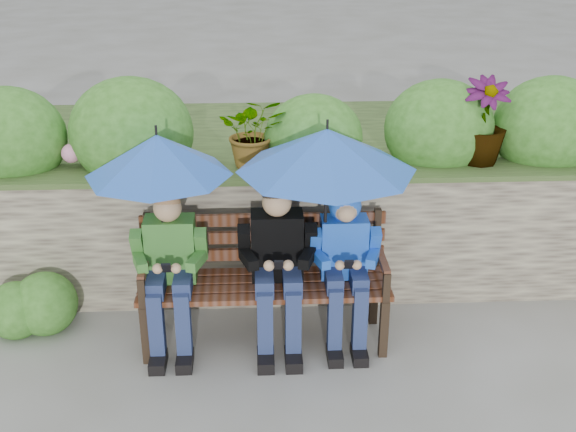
{
  "coord_description": "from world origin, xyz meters",
  "views": [
    {
      "loc": [
        -0.2,
        -4.18,
        2.82
      ],
      "look_at": [
        0.0,
        0.1,
        0.95
      ],
      "focal_mm": 45.0,
      "sensor_mm": 36.0,
      "label": 1
    }
  ],
  "objects_px": {
    "boy_left": "(170,264)",
    "boy_right": "(345,255)",
    "boy_middle": "(278,260)",
    "umbrella_right": "(327,150)",
    "umbrella_left": "(158,155)",
    "park_bench": "(264,272)"
  },
  "relations": [
    {
      "from": "boy_left",
      "to": "boy_middle",
      "type": "height_order",
      "value": "boy_middle"
    },
    {
      "from": "boy_left",
      "to": "boy_right",
      "type": "height_order",
      "value": "boy_left"
    },
    {
      "from": "umbrella_left",
      "to": "umbrella_right",
      "type": "relative_size",
      "value": 0.81
    },
    {
      "from": "umbrella_left",
      "to": "umbrella_right",
      "type": "distance_m",
      "value": 1.06
    },
    {
      "from": "boy_right",
      "to": "boy_left",
      "type": "bearing_deg",
      "value": -179.26
    },
    {
      "from": "park_bench",
      "to": "boy_left",
      "type": "xyz_separation_m",
      "value": [
        -0.62,
        -0.08,
        0.11
      ]
    },
    {
      "from": "boy_middle",
      "to": "umbrella_left",
      "type": "distance_m",
      "value": 1.04
    },
    {
      "from": "umbrella_right",
      "to": "boy_left",
      "type": "bearing_deg",
      "value": -177.56
    },
    {
      "from": "boy_left",
      "to": "boy_middle",
      "type": "distance_m",
      "value": 0.71
    },
    {
      "from": "boy_left",
      "to": "umbrella_right",
      "type": "height_order",
      "value": "umbrella_right"
    },
    {
      "from": "boy_right",
      "to": "boy_middle",
      "type": "bearing_deg",
      "value": -177.65
    },
    {
      "from": "park_bench",
      "to": "boy_right",
      "type": "relative_size",
      "value": 1.56
    },
    {
      "from": "boy_left",
      "to": "boy_middle",
      "type": "xyz_separation_m",
      "value": [
        0.71,
        -0.0,
        0.01
      ]
    },
    {
      "from": "umbrella_left",
      "to": "boy_middle",
      "type": "bearing_deg",
      "value": -3.68
    },
    {
      "from": "umbrella_left",
      "to": "boy_right",
      "type": "bearing_deg",
      "value": -1.4
    },
    {
      "from": "park_bench",
      "to": "umbrella_right",
      "type": "xyz_separation_m",
      "value": [
        0.41,
        -0.03,
        0.87
      ]
    },
    {
      "from": "umbrella_right",
      "to": "boy_middle",
      "type": "bearing_deg",
      "value": -171.49
    },
    {
      "from": "boy_left",
      "to": "boy_right",
      "type": "distance_m",
      "value": 1.17
    },
    {
      "from": "boy_middle",
      "to": "boy_left",
      "type": "bearing_deg",
      "value": 179.72
    },
    {
      "from": "umbrella_right",
      "to": "umbrella_left",
      "type": "bearing_deg",
      "value": 179.97
    },
    {
      "from": "boy_right",
      "to": "umbrella_left",
      "type": "distance_m",
      "value": 1.4
    },
    {
      "from": "boy_right",
      "to": "umbrella_left",
      "type": "relative_size",
      "value": 1.15
    }
  ]
}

